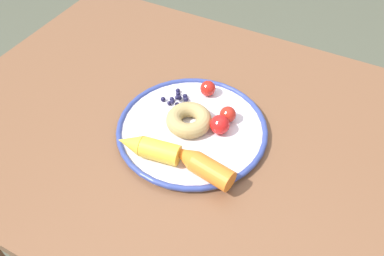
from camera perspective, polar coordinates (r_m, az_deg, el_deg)
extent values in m
cube|color=brown|center=(0.88, -0.46, -0.05)|extent=(1.10, 0.80, 0.03)
cube|color=brown|center=(1.54, -10.65, 5.11)|extent=(0.05, 0.05, 0.70)
cylinder|color=white|center=(0.85, 0.00, -0.28)|extent=(0.31, 0.31, 0.01)
torus|color=#344491|center=(0.84, 0.00, 0.00)|extent=(0.32, 0.32, 0.01)
cylinder|color=orange|center=(0.74, 2.91, -6.26)|extent=(0.09, 0.06, 0.04)
cone|color=orange|center=(0.77, -1.29, -3.79)|extent=(0.06, 0.05, 0.04)
cylinder|color=yellow|center=(0.78, -4.66, -3.30)|extent=(0.08, 0.05, 0.04)
cone|color=yellow|center=(0.80, -8.94, -2.12)|extent=(0.06, 0.05, 0.04)
torus|color=tan|center=(0.84, -0.45, 1.17)|extent=(0.13, 0.13, 0.03)
sphere|color=#191638|center=(0.89, -3.28, 3.59)|extent=(0.01, 0.01, 0.01)
sphere|color=#191638|center=(0.89, -2.16, 3.41)|extent=(0.01, 0.01, 0.01)
sphere|color=#191638|center=(0.91, -2.02, 4.94)|extent=(0.01, 0.01, 0.01)
sphere|color=#191638|center=(0.90, -1.85, 4.38)|extent=(0.01, 0.01, 0.01)
sphere|color=#191638|center=(0.90, -4.19, 4.16)|extent=(0.01, 0.01, 0.01)
sphere|color=#191638|center=(0.91, -1.00, 4.61)|extent=(0.01, 0.01, 0.01)
sphere|color=#191638|center=(0.90, -0.86, 4.15)|extent=(0.01, 0.01, 0.01)
sphere|color=#191638|center=(0.90, -2.92, 4.18)|extent=(0.01, 0.01, 0.01)
sphere|color=#191638|center=(0.92, -2.05, 5.40)|extent=(0.01, 0.01, 0.01)
sphere|color=#191638|center=(0.88, -2.80, 3.80)|extent=(0.01, 0.01, 0.01)
sphere|color=#191638|center=(0.89, -2.12, 4.41)|extent=(0.01, 0.01, 0.01)
sphere|color=red|center=(0.91, 2.35, 5.70)|extent=(0.04, 0.04, 0.04)
sphere|color=red|center=(0.85, 5.17, 1.95)|extent=(0.04, 0.04, 0.04)
sphere|color=red|center=(0.82, 3.91, 0.32)|extent=(0.04, 0.04, 0.04)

